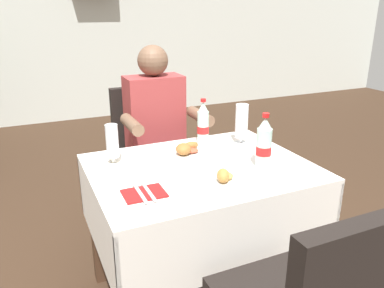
{
  "coord_description": "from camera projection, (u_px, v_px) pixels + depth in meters",
  "views": [
    {
      "loc": [
        -0.67,
        -1.52,
        1.47
      ],
      "look_at": [
        0.07,
        0.11,
        0.83
      ],
      "focal_mm": 35.79,
      "sensor_mm": 36.0,
      "label": 1
    }
  ],
  "objects": [
    {
      "name": "napkin_cutlery_set",
      "position": [
        144.0,
        193.0,
        1.56
      ],
      "size": [
        0.17,
        0.19,
        0.01
      ],
      "color": "maroon",
      "rests_on": "main_dining_table"
    },
    {
      "name": "beer_glass_middle",
      "position": [
        112.0,
        143.0,
        1.83
      ],
      "size": [
        0.07,
        0.07,
        0.2
      ],
      "color": "white",
      "rests_on": "main_dining_table"
    },
    {
      "name": "plate_near_camera",
      "position": [
        221.0,
        180.0,
        1.65
      ],
      "size": [
        0.24,
        0.24,
        0.07
      ],
      "color": "white",
      "rests_on": "main_dining_table"
    },
    {
      "name": "back_wall",
      "position": [
        66.0,
        5.0,
        4.91
      ],
      "size": [
        11.0,
        0.12,
        3.02
      ],
      "primitive_type": "cube",
      "color": "silver",
      "rests_on": "ground"
    },
    {
      "name": "cola_bottle_primary",
      "position": [
        203.0,
        124.0,
        2.1
      ],
      "size": [
        0.06,
        0.06,
        0.26
      ],
      "color": "silver",
      "rests_on": "main_dining_table"
    },
    {
      "name": "chair_far_diner_seat",
      "position": [
        150.0,
        151.0,
        2.58
      ],
      "size": [
        0.44,
        0.5,
        0.97
      ],
      "color": "black",
      "rests_on": "ground"
    },
    {
      "name": "beer_glass_left",
      "position": [
        242.0,
        124.0,
        2.11
      ],
      "size": [
        0.07,
        0.07,
        0.22
      ],
      "color": "white",
      "rests_on": "main_dining_table"
    },
    {
      "name": "plate_far_diner",
      "position": [
        190.0,
        151.0,
        1.97
      ],
      "size": [
        0.24,
        0.24,
        0.07
      ],
      "color": "white",
      "rests_on": "main_dining_table"
    },
    {
      "name": "cola_bottle_secondary",
      "position": [
        264.0,
        144.0,
        1.78
      ],
      "size": [
        0.07,
        0.07,
        0.27
      ],
      "color": "silver",
      "rests_on": "main_dining_table"
    },
    {
      "name": "seated_diner_far",
      "position": [
        158.0,
        133.0,
        2.45
      ],
      "size": [
        0.5,
        0.46,
        1.26
      ],
      "color": "#282D42",
      "rests_on": "ground"
    },
    {
      "name": "main_dining_table",
      "position": [
        200.0,
        200.0,
        1.9
      ],
      "size": [
        1.04,
        0.8,
        0.75
      ],
      "color": "white",
      "rests_on": "ground"
    }
  ]
}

